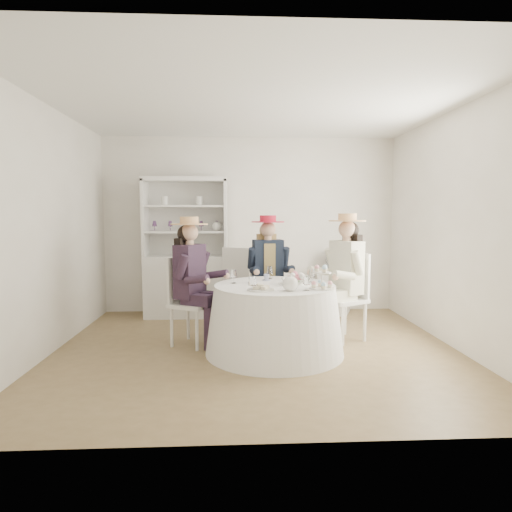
{
  "coord_description": "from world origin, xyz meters",
  "views": [
    {
      "loc": [
        -0.24,
        -4.69,
        1.51
      ],
      "look_at": [
        0.0,
        0.1,
        1.05
      ],
      "focal_mm": 30.0,
      "sensor_mm": 36.0,
      "label": 1
    }
  ],
  "objects": [
    {
      "name": "ground",
      "position": [
        0.0,
        0.0,
        0.0
      ],
      "size": [
        4.5,
        4.5,
        0.0
      ],
      "primitive_type": "plane",
      "color": "brown",
      "rests_on": "ground"
    },
    {
      "name": "ceiling",
      "position": [
        0.0,
        0.0,
        2.7
      ],
      "size": [
        4.5,
        4.5,
        0.0
      ],
      "primitive_type": "plane",
      "rotation": [
        3.14,
        0.0,
        0.0
      ],
      "color": "white",
      "rests_on": "wall_back"
    },
    {
      "name": "wall_back",
      "position": [
        0.0,
        2.0,
        1.35
      ],
      "size": [
        4.5,
        0.0,
        4.5
      ],
      "primitive_type": "plane",
      "rotation": [
        1.57,
        0.0,
        0.0
      ],
      "color": "silver",
      "rests_on": "ground"
    },
    {
      "name": "wall_front",
      "position": [
        0.0,
        -2.0,
        1.35
      ],
      "size": [
        4.5,
        0.0,
        4.5
      ],
      "primitive_type": "plane",
      "rotation": [
        -1.57,
        0.0,
        0.0
      ],
      "color": "silver",
      "rests_on": "ground"
    },
    {
      "name": "wall_left",
      "position": [
        -2.25,
        0.0,
        1.35
      ],
      "size": [
        0.0,
        4.5,
        4.5
      ],
      "primitive_type": "plane",
      "rotation": [
        1.57,
        0.0,
        1.57
      ],
      "color": "silver",
      "rests_on": "ground"
    },
    {
      "name": "wall_right",
      "position": [
        2.25,
        0.0,
        1.35
      ],
      "size": [
        0.0,
        4.5,
        4.5
      ],
      "primitive_type": "plane",
      "rotation": [
        1.57,
        0.0,
        -1.57
      ],
      "color": "silver",
      "rests_on": "ground"
    },
    {
      "name": "tea_table",
      "position": [
        0.19,
        -0.11,
        0.37
      ],
      "size": [
        1.51,
        1.51,
        0.75
      ],
      "rotation": [
        0.0,
        0.0,
        0.35
      ],
      "color": "white",
      "rests_on": "ground"
    },
    {
      "name": "hutch",
      "position": [
        -0.96,
        1.68,
        0.73
      ],
      "size": [
        1.35,
        0.82,
        2.05
      ],
      "rotation": [
        0.0,
        0.0,
        -0.32
      ],
      "color": "silver",
      "rests_on": "ground"
    },
    {
      "name": "side_table",
      "position": [
        1.29,
        1.75,
        0.34
      ],
      "size": [
        0.58,
        0.58,
        0.69
      ],
      "primitive_type": "cube",
      "rotation": [
        0.0,
        0.0,
        -0.4
      ],
      "color": "silver",
      "rests_on": "ground"
    },
    {
      "name": "hatbox",
      "position": [
        1.29,
        1.75,
        0.82
      ],
      "size": [
        0.27,
        0.27,
        0.27
      ],
      "primitive_type": "cylinder",
      "rotation": [
        0.0,
        0.0,
        0.01
      ],
      "color": "black",
      "rests_on": "side_table"
    },
    {
      "name": "guest_left",
      "position": [
        -0.73,
        0.22,
        0.84
      ],
      "size": [
        0.63,
        0.57,
        1.49
      ],
      "rotation": [
        0.0,
        0.0,
        1.09
      ],
      "color": "silver",
      "rests_on": "ground"
    },
    {
      "name": "guest_mid",
      "position": [
        0.2,
        0.88,
        0.85
      ],
      "size": [
        0.56,
        0.59,
        1.51
      ],
      "rotation": [
        0.0,
        0.0,
        0.15
      ],
      "color": "silver",
      "rests_on": "ground"
    },
    {
      "name": "guest_right",
      "position": [
        1.07,
        0.32,
        0.86
      ],
      "size": [
        0.65,
        0.59,
        1.53
      ],
      "rotation": [
        0.0,
        0.0,
        -1.09
      ],
      "color": "silver",
      "rests_on": "ground"
    },
    {
      "name": "spare_chair",
      "position": [
        -0.18,
        1.44,
        0.56
      ],
      "size": [
        0.57,
        0.57,
        1.05
      ],
      "rotation": [
        0.0,
        0.0,
        2.73
      ],
      "color": "silver",
      "rests_on": "ground"
    },
    {
      "name": "teacup_a",
      "position": [
        -0.05,
        0.03,
        0.79
      ],
      "size": [
        0.1,
        0.1,
        0.07
      ],
      "primitive_type": "imported",
      "rotation": [
        0.0,
        0.0,
        0.28
      ],
      "color": "white",
      "rests_on": "tea_table"
    },
    {
      "name": "teacup_b",
      "position": [
        0.13,
        0.2,
        0.79
      ],
      "size": [
        0.09,
        0.09,
        0.07
      ],
      "primitive_type": "imported",
      "rotation": [
        0.0,
        0.0,
        -0.29
      ],
      "color": "white",
      "rests_on": "tea_table"
    },
    {
      "name": "teacup_c",
      "position": [
        0.41,
        0.06,
        0.79
      ],
      "size": [
        0.09,
        0.09,
        0.07
      ],
      "primitive_type": "imported",
      "rotation": [
        0.0,
        0.0,
        0.04
      ],
      "color": "white",
      "rests_on": "tea_table"
    },
    {
      "name": "flower_bowl",
      "position": [
        0.39,
        -0.12,
        0.78
      ],
      "size": [
        0.25,
        0.25,
        0.06
      ],
      "primitive_type": "imported",
      "rotation": [
        0.0,
        0.0,
        0.03
      ],
      "color": "white",
      "rests_on": "tea_table"
    },
    {
      "name": "flower_arrangement",
      "position": [
        0.42,
        -0.13,
        0.84
      ],
      "size": [
        0.18,
        0.18,
        0.07
      ],
      "rotation": [
        0.0,
        0.0,
        0.21
      ],
      "color": "#E17087",
      "rests_on": "tea_table"
    },
    {
      "name": "table_teapot",
      "position": [
        0.32,
        -0.49,
        0.83
      ],
      "size": [
        0.22,
        0.16,
        0.17
      ],
      "rotation": [
        0.0,
        0.0,
        -0.19
      ],
      "color": "white",
      "rests_on": "tea_table"
    },
    {
      "name": "sandwich_plate",
      "position": [
        0.02,
        -0.44,
        0.77
      ],
      "size": [
        0.27,
        0.27,
        0.06
      ],
      "rotation": [
        0.0,
        0.0,
        -0.28
      ],
      "color": "white",
      "rests_on": "tea_table"
    },
    {
      "name": "cupcake_stand",
      "position": [
        0.65,
        -0.39,
        0.84
      ],
      "size": [
        0.25,
        0.25,
        0.24
      ],
      "rotation": [
        0.0,
        0.0,
        -0.03
      ],
      "color": "white",
      "rests_on": "tea_table"
    },
    {
      "name": "stemware_set",
      "position": [
        0.19,
        -0.11,
        0.83
      ],
      "size": [
        0.96,
        0.93,
        0.15
      ],
      "color": "white",
      "rests_on": "tea_table"
    }
  ]
}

